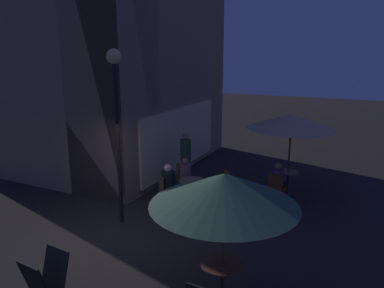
{
  "coord_description": "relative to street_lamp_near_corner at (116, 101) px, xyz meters",
  "views": [
    {
      "loc": [
        -6.1,
        -4.98,
        4.13
      ],
      "look_at": [
        2.54,
        -0.77,
        1.73
      ],
      "focal_mm": 34.38,
      "sensor_mm": 36.0,
      "label": 1
    }
  ],
  "objects": [
    {
      "name": "ground_plane",
      "position": [
        -0.75,
        -0.31,
        -3.04
      ],
      "size": [
        60.0,
        60.0,
        0.0
      ],
      "primitive_type": "plane",
      "color": "#272321"
    },
    {
      "name": "cafe_building",
      "position": [
        3.14,
        2.86,
        1.12
      ],
      "size": [
        7.24,
        7.53,
        8.34
      ],
      "color": "#8F755D",
      "rests_on": "ground"
    },
    {
      "name": "street_lamp_near_corner",
      "position": [
        0.0,
        0.0,
        0.0
      ],
      "size": [
        0.35,
        0.35,
        4.22
      ],
      "color": "black",
      "rests_on": "ground"
    },
    {
      "name": "menu_sandwich_board",
      "position": [
        -3.06,
        -0.71,
        -2.6
      ],
      "size": [
        0.68,
        0.6,
        0.87
      ],
      "rotation": [
        0.0,
        0.0,
        -0.08
      ],
      "color": "#252923",
      "rests_on": "ground"
    },
    {
      "name": "cafe_table_0",
      "position": [
        3.55,
        -3.35,
        -2.53
      ],
      "size": [
        0.63,
        0.63,
        0.76
      ],
      "color": "black",
      "rests_on": "ground"
    },
    {
      "name": "cafe_table_1",
      "position": [
        -1.79,
        -3.38,
        -2.48
      ],
      "size": [
        0.73,
        0.73,
        0.77
      ],
      "color": "black",
      "rests_on": "ground"
    },
    {
      "name": "cafe_table_2",
      "position": [
        1.65,
        -1.18,
        -2.49
      ],
      "size": [
        0.77,
        0.77,
        0.74
      ],
      "color": "black",
      "rests_on": "ground"
    },
    {
      "name": "patio_umbrella_0",
      "position": [
        3.55,
        -3.35,
        -0.81
      ],
      "size": [
        2.47,
        2.47,
        2.45
      ],
      "color": "black",
      "rests_on": "ground"
    },
    {
      "name": "patio_umbrella_1",
      "position": [
        -1.79,
        -3.38,
        -0.99
      ],
      "size": [
        2.38,
        2.38,
        2.32
      ],
      "color": "black",
      "rests_on": "ground"
    },
    {
      "name": "cafe_chair_0",
      "position": [
        2.72,
        -3.2,
        -2.49
      ],
      "size": [
        0.47,
        0.47,
        0.93
      ],
      "rotation": [
        0.0,
        0.0,
        -0.18
      ],
      "color": "#5C3318",
      "rests_on": "ground"
    },
    {
      "name": "cafe_chair_2",
      "position": [
        2.21,
        -0.63,
        -2.44
      ],
      "size": [
        0.6,
        0.6,
        1.0
      ],
      "rotation": [
        0.0,
        0.0,
        -2.37
      ],
      "color": "brown",
      "rests_on": "ground"
    },
    {
      "name": "cafe_chair_3",
      "position": [
        1.09,
        -0.61,
        -2.45
      ],
      "size": [
        0.59,
        0.59,
        0.98
      ],
      "rotation": [
        0.0,
        0.0,
        -0.78
      ],
      "color": "brown",
      "rests_on": "ground"
    },
    {
      "name": "cafe_chair_4",
      "position": [
        0.97,
        -1.58,
        -2.5
      ],
      "size": [
        0.58,
        0.58,
        0.91
      ],
      "rotation": [
        0.0,
        0.0,
        0.54
      ],
      "color": "black",
      "rests_on": "ground"
    },
    {
      "name": "cafe_chair_5",
      "position": [
        2.18,
        -1.86,
        -2.47
      ],
      "size": [
        0.58,
        0.58,
        0.95
      ],
      "rotation": [
        0.0,
        0.0,
        2.23
      ],
      "color": "brown",
      "rests_on": "ground"
    },
    {
      "name": "patron_seated_0",
      "position": [
        2.87,
        -3.23,
        -2.36
      ],
      "size": [
        0.53,
        0.38,
        1.21
      ],
      "rotation": [
        0.0,
        0.0,
        -0.18
      ],
      "color": "black",
      "rests_on": "ground"
    },
    {
      "name": "patron_seated_1",
      "position": [
        2.1,
        -0.74,
        -2.37
      ],
      "size": [
        0.51,
        0.5,
        1.19
      ],
      "rotation": [
        0.0,
        0.0,
        -2.37
      ],
      "color": "black",
      "rests_on": "ground"
    },
    {
      "name": "patron_seated_2",
      "position": [
        1.19,
        -0.71,
        -2.32
      ],
      "size": [
        0.54,
        0.54,
        1.28
      ],
      "rotation": [
        0.0,
        0.0,
        -0.78
      ],
      "color": "#573A6E",
      "rests_on": "ground"
    },
    {
      "name": "patron_standing_3",
      "position": [
        2.95,
        -0.29,
        -2.17
      ],
      "size": [
        0.34,
        0.34,
        1.73
      ],
      "rotation": [
        0.0,
        0.0,
        1.85
      ],
      "color": "black",
      "rests_on": "ground"
    }
  ]
}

